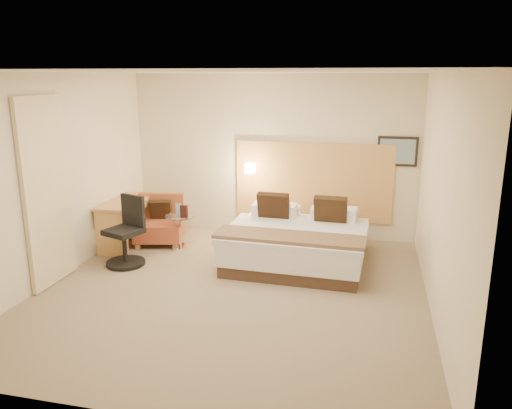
% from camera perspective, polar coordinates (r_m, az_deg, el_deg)
% --- Properties ---
extents(floor, '(4.80, 5.00, 0.02)m').
position_cam_1_polar(floor, '(6.45, -2.73, -9.91)').
color(floor, '#7A6852').
rests_on(floor, ground).
extents(ceiling, '(4.80, 5.00, 0.02)m').
position_cam_1_polar(ceiling, '(5.88, -3.05, 15.02)').
color(ceiling, white).
rests_on(ceiling, floor).
extents(wall_back, '(4.80, 0.02, 2.70)m').
position_cam_1_polar(wall_back, '(8.42, 1.87, 5.57)').
color(wall_back, beige).
rests_on(wall_back, floor).
extents(wall_front, '(4.80, 0.02, 2.70)m').
position_cam_1_polar(wall_front, '(3.77, -13.55, -6.16)').
color(wall_front, beige).
rests_on(wall_front, floor).
extents(wall_left, '(0.02, 5.00, 2.70)m').
position_cam_1_polar(wall_left, '(7.07, -22.03, 2.79)').
color(wall_left, beige).
rests_on(wall_left, floor).
extents(wall_right, '(0.02, 5.00, 2.70)m').
position_cam_1_polar(wall_right, '(5.84, 20.46, 0.67)').
color(wall_right, beige).
rests_on(wall_right, floor).
extents(headboard_panel, '(2.60, 0.04, 1.30)m').
position_cam_1_polar(headboard_panel, '(8.35, 6.51, 2.61)').
color(headboard_panel, '#BC8849').
rests_on(headboard_panel, wall_back).
extents(art_frame, '(0.62, 0.03, 0.47)m').
position_cam_1_polar(art_frame, '(8.22, 15.85, 5.86)').
color(art_frame, black).
rests_on(art_frame, wall_back).
extents(art_canvas, '(0.54, 0.01, 0.39)m').
position_cam_1_polar(art_canvas, '(8.20, 15.86, 5.84)').
color(art_canvas, gray).
rests_on(art_canvas, wall_back).
extents(lamp_arm, '(0.02, 0.12, 0.02)m').
position_cam_1_polar(lamp_arm, '(8.44, -0.60, 4.23)').
color(lamp_arm, silver).
rests_on(lamp_arm, wall_back).
extents(lamp_shade, '(0.15, 0.15, 0.15)m').
position_cam_1_polar(lamp_shade, '(8.39, -0.70, 4.15)').
color(lamp_shade, '#F3E2BE').
rests_on(lamp_shade, wall_back).
extents(curtain, '(0.06, 0.90, 2.42)m').
position_cam_1_polar(curtain, '(6.87, -22.76, 1.29)').
color(curtain, beige).
rests_on(curtain, wall_left).
extents(bottle_a, '(0.06, 0.06, 0.18)m').
position_cam_1_polar(bottle_a, '(7.97, -8.98, -0.58)').
color(bottle_a, '#8AB6D5').
rests_on(bottle_a, side_table).
extents(bottle_b, '(0.06, 0.06, 0.18)m').
position_cam_1_polar(bottle_b, '(7.97, -8.75, -0.57)').
color(bottle_b, '#8AB0D5').
rests_on(bottle_b, side_table).
extents(menu_folder, '(0.13, 0.07, 0.20)m').
position_cam_1_polar(menu_folder, '(7.81, -8.22, -0.79)').
color(menu_folder, '#361716').
rests_on(menu_folder, side_table).
extents(bed, '(2.03, 1.98, 0.96)m').
position_cam_1_polar(bed, '(7.34, 4.81, -4.16)').
color(bed, '#3D2A1E').
rests_on(bed, floor).
extents(lounge_chair, '(0.87, 0.80, 0.78)m').
position_cam_1_polar(lounge_chair, '(8.28, -10.93, -2.21)').
color(lounge_chair, tan).
rests_on(lounge_chair, floor).
extents(side_table, '(0.54, 0.54, 0.51)m').
position_cam_1_polar(side_table, '(8.00, -8.67, -2.88)').
color(side_table, white).
rests_on(side_table, floor).
extents(desk, '(0.62, 1.22, 0.74)m').
position_cam_1_polar(desk, '(8.20, -14.50, -0.61)').
color(desk, '#C2824C').
rests_on(desk, floor).
extents(desk_chair, '(0.72, 0.72, 0.99)m').
position_cam_1_polar(desk_chair, '(7.42, -14.55, -3.62)').
color(desk_chair, black).
rests_on(desk_chair, floor).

